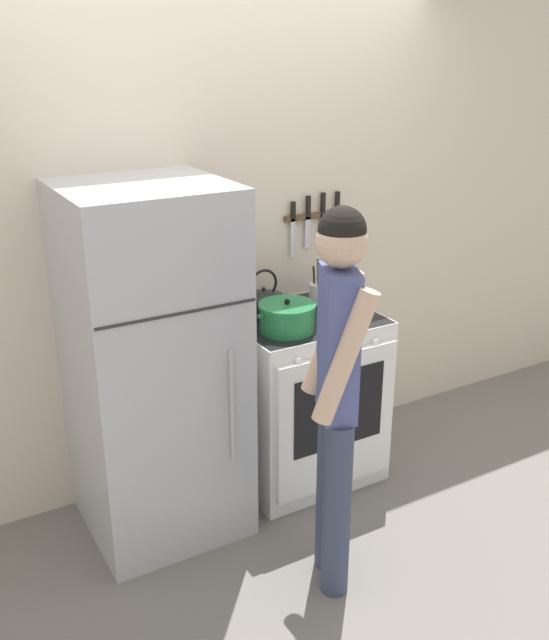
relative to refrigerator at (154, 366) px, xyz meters
The scene contains 9 objects.
ground_plane 1.05m from the refrigerator, 33.25° to the left, with size 14.00×14.00×0.00m, color slate.
wall_back 0.78m from the refrigerator, 35.47° to the left, with size 10.00×0.06×2.55m.
refrigerator is the anchor object (origin of this frame).
stove_range 0.91m from the refrigerator, ahead, with size 0.75×0.68×0.92m.
dutch_oven_pot 0.68m from the refrigerator, ahead, with size 0.32×0.28×0.17m.
tea_kettle 0.71m from the refrigerator, 13.00° to the left, with size 0.26×0.21×0.25m.
utensil_jar 1.04m from the refrigerator, ahead, with size 0.11×0.11×0.27m.
person 0.92m from the refrigerator, 57.43° to the right, with size 0.36×0.41×1.68m.
wall_knife_strip 1.25m from the refrigerator, 16.78° to the left, with size 0.38×0.03×0.33m.
Camera 1 is at (-1.54, -3.22, 2.24)m, focal length 40.00 mm.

